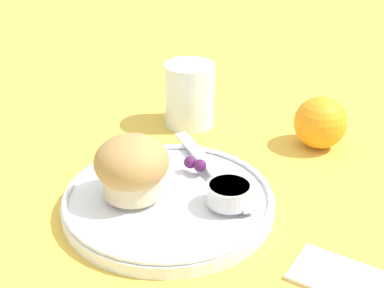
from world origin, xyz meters
TOP-DOWN VIEW (x-y plane):
  - ground_plane at (0.00, 0.00)m, footprint 3.00×3.00m
  - plate at (-0.02, 0.00)m, footprint 0.23×0.23m
  - muffin at (-0.05, -0.02)m, footprint 0.08×0.08m
  - cream_ramekin at (0.04, 0.02)m, footprint 0.05×0.05m
  - berry_pair at (-0.02, 0.06)m, footprint 0.03×0.01m
  - butter_knife at (-0.01, 0.07)m, footprint 0.16×0.12m
  - orange_fruit at (0.07, 0.22)m, footprint 0.07×0.07m
  - juice_glass at (-0.11, 0.19)m, footprint 0.07×0.07m
  - folded_napkin at (0.18, -0.01)m, footprint 0.10×0.06m

SIDE VIEW (x-z plane):
  - ground_plane at x=0.00m, z-range 0.00..0.00m
  - folded_napkin at x=0.18m, z-range 0.00..0.01m
  - plate at x=-0.02m, z-range 0.00..0.02m
  - butter_knife at x=-0.01m, z-range 0.02..0.02m
  - berry_pair at x=-0.02m, z-range 0.02..0.03m
  - cream_ramekin at x=0.04m, z-range 0.02..0.04m
  - orange_fruit at x=0.07m, z-range 0.00..0.07m
  - juice_glass at x=-0.11m, z-range 0.00..0.09m
  - muffin at x=-0.05m, z-range 0.02..0.09m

